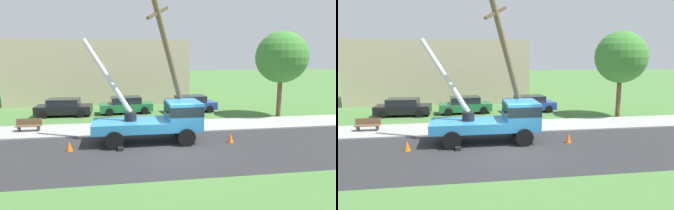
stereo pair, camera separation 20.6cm
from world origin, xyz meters
The scene contains 13 objects.
ground_plane centered at (0.00, 12.00, 0.00)m, with size 120.00×120.00×0.00m, color #477538.
road_asphalt centered at (0.00, 0.00, 0.00)m, with size 80.00×7.35×0.01m, color #2B2B2D.
sidewalk_strip centered at (0.00, 5.39, 0.05)m, with size 80.00×3.43×0.10m, color #9E9E99.
utility_truck centered at (-0.39, 2.09, 1.41)m, with size 6.77×3.20×5.98m.
leaning_utility_pole centered at (0.33, 2.65, 4.29)m, with size 3.18×2.96×8.41m.
traffic_cone_ahead centered at (3.53, 1.15, 0.28)m, with size 0.36×0.36×0.56m, color orange.
traffic_cone_behind centered at (-5.47, 0.98, 0.28)m, with size 0.36×0.36×0.56m, color orange.
parked_sedan_black centered at (-7.24, 10.62, 0.71)m, with size 4.47×2.15×1.42m.
parked_sedan_green centered at (-2.19, 10.96, 0.71)m, with size 4.54×2.26×1.42m.
parked_sedan_blue centered at (3.41, 10.72, 0.71)m, with size 4.55×2.29×1.42m.
park_bench centered at (-8.64, 5.46, 0.46)m, with size 1.60×0.45×0.90m.
roadside_tree_near centered at (10.05, 7.68, 4.77)m, with size 4.09×4.09×6.83m.
lowrise_building_backdrop centered at (-4.62, 18.31, 3.20)m, with size 18.00×6.00×6.40m, color #C6B293.
Camera 1 is at (-2.86, -15.55, 5.21)m, focal length 33.37 mm.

